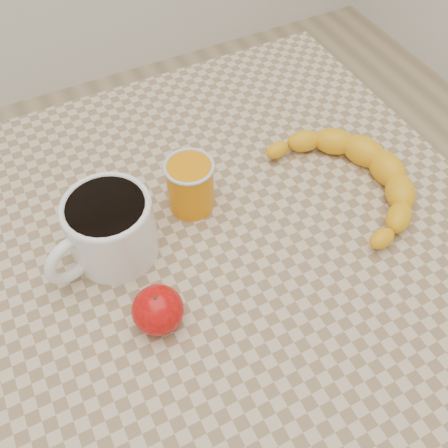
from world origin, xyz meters
name	(u,v)px	position (x,y,z in m)	size (l,w,h in m)	color
ground	(224,400)	(0.00, 0.00, 0.00)	(3.00, 3.00, 0.00)	tan
table	(224,264)	(0.00, 0.00, 0.66)	(0.80, 0.80, 0.75)	#C2AC89
coffee_mug	(109,228)	(-0.15, 0.04, 0.81)	(0.18, 0.15, 0.10)	white
orange_juice_glass	(190,185)	(-0.02, 0.07, 0.79)	(0.07, 0.07, 0.09)	orange
apple	(158,310)	(-0.14, -0.09, 0.78)	(0.08, 0.08, 0.06)	#9A0509
banana	(351,178)	(0.22, -0.01, 0.77)	(0.21, 0.30, 0.05)	#F4B015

